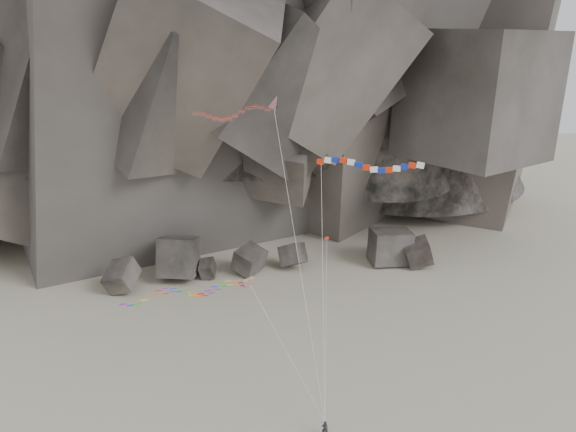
{
  "coord_description": "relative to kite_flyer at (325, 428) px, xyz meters",
  "views": [
    {
      "loc": [
        -5.02,
        -52.16,
        40.83
      ],
      "look_at": [
        3.15,
        6.0,
        19.39
      ],
      "focal_mm": 35.0,
      "sensor_mm": 36.0,
      "label": 1
    }
  ],
  "objects": [
    {
      "name": "pennant_kite",
      "position": [
        1.75,
        9.27,
        12.24
      ],
      "size": [
        2.59,
        12.18,
        15.3
      ],
      "rotation": [
        0.0,
        0.0,
        0.2
      ],
      "color": "red",
      "rests_on": "ground"
    },
    {
      "name": "banner_kite",
      "position": [
        4.81,
        5.24,
        25.83
      ],
      "size": [
        9.68,
        7.78,
        25.89
      ],
      "rotation": [
        0.0,
        0.0,
        -0.42
      ],
      "color": "red",
      "rests_on": "ground"
    },
    {
      "name": "boulder_field",
      "position": [
        -4.28,
        39.53,
        1.37
      ],
      "size": [
        63.86,
        16.83,
        8.15
      ],
      "color": "#47423F",
      "rests_on": "ground"
    },
    {
      "name": "parafoil_kite",
      "position": [
        -13.61,
        4.44,
        14.14
      ],
      "size": [
        19.88,
        5.7,
        14.21
      ],
      "rotation": [
        0.0,
        0.0,
        0.51
      ],
      "color": "yellow",
      "rests_on": "ground"
    },
    {
      "name": "kite_flyer",
      "position": [
        0.0,
        0.0,
        0.0
      ],
      "size": [
        0.8,
        0.6,
        2.09
      ],
      "primitive_type": "imported",
      "rotation": [
        0.0,
        0.0,
        2.97
      ],
      "color": "black",
      "rests_on": "ground"
    },
    {
      "name": "headland",
      "position": [
        -5.13,
        76.96,
        40.96
      ],
      "size": [
        110.0,
        70.0,
        84.0
      ],
      "primitive_type": null,
      "color": "#574D47",
      "rests_on": "ground"
    },
    {
      "name": "delta_kite",
      "position": [
        -8.11,
        12.17,
        30.12
      ],
      "size": [
        12.25,
        12.81,
        31.2
      ],
      "rotation": [
        0.0,
        0.0,
        0.36
      ],
      "color": "red",
      "rests_on": "ground"
    },
    {
      "name": "ground",
      "position": [
        -5.13,
        6.96,
        -1.04
      ],
      "size": [
        260.0,
        260.0,
        0.0
      ],
      "primitive_type": "plane",
      "color": "gray",
      "rests_on": "ground"
    }
  ]
}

